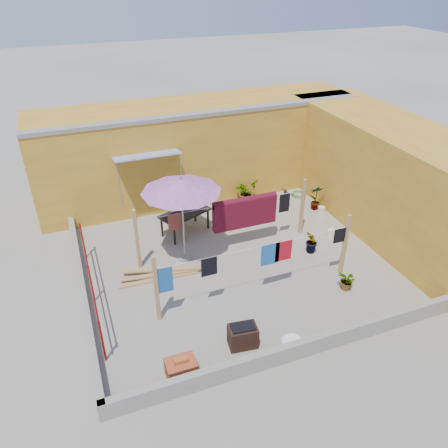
{
  "coord_description": "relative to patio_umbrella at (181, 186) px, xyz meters",
  "views": [
    {
      "loc": [
        -3.81,
        -9.07,
        7.25
      ],
      "look_at": [
        -0.22,
        0.3,
        1.16
      ],
      "focal_mm": 35.0,
      "sensor_mm": 36.0,
      "label": 1
    }
  ],
  "objects": [
    {
      "name": "plant_right_c",
      "position": [
        3.48,
        -2.78,
        -2.01
      ],
      "size": [
        0.47,
        0.53,
        0.53
      ],
      "primitive_type": "imported",
      "rotation": [
        0.0,
        0.0,
        4.84
      ],
      "color": "#175317",
      "rests_on": "ground"
    },
    {
      "name": "white_basin",
      "position": [
        1.29,
        -3.93,
        -2.23
      ],
      "size": [
        0.49,
        0.49,
        0.08
      ],
      "color": "silver",
      "rests_on": "ground"
    },
    {
      "name": "brazier",
      "position": [
        0.25,
        -3.57,
        -2.01
      ],
      "size": [
        0.66,
        0.49,
        0.56
      ],
      "color": "#311B13",
      "rests_on": "ground"
    },
    {
      "name": "wall_back",
      "position": [
        1.73,
        3.96,
        -0.67
      ],
      "size": [
        11.0,
        3.27,
        3.21
      ],
      "color": "gold",
      "rests_on": "ground"
    },
    {
      "name": "parapet_front",
      "position": [
        1.24,
        -4.31,
        -2.06
      ],
      "size": [
        8.3,
        0.16,
        0.44
      ],
      "primitive_type": "cube",
      "color": "gray",
      "rests_on": "ground"
    },
    {
      "name": "red_railing",
      "position": [
        -2.61,
        -0.93,
        -1.56
      ],
      "size": [
        0.05,
        4.2,
        1.1
      ],
      "color": "maroon",
      "rests_on": "ground"
    },
    {
      "name": "plant_right_a",
      "position": [
        4.94,
        1.17,
        -1.82
      ],
      "size": [
        0.54,
        0.42,
        0.91
      ],
      "primitive_type": "imported",
      "rotation": [
        0.0,
        0.0,
        2.93
      ],
      "color": "#175317",
      "rests_on": "ground"
    },
    {
      "name": "ground",
      "position": [
        1.24,
        -0.73,
        -2.28
      ],
      "size": [
        80.0,
        80.0,
        0.0
      ],
      "primitive_type": "plane",
      "color": "#9E998E",
      "rests_on": "ground"
    },
    {
      "name": "clothesline_rig",
      "position": [
        1.71,
        -0.19,
        -1.22
      ],
      "size": [
        5.09,
        2.35,
        1.8
      ],
      "color": "tan",
      "rests_on": "ground"
    },
    {
      "name": "water_jug_b",
      "position": [
        4.94,
        0.77,
        -2.13
      ],
      "size": [
        0.21,
        0.21,
        0.33
      ],
      "color": "silver",
      "rests_on": "ground"
    },
    {
      "name": "brick_stack",
      "position": [
        -1.24,
        -3.93,
        -2.05
      ],
      "size": [
        0.61,
        0.45,
        0.53
      ],
      "color": "#AE4F28",
      "rests_on": "ground"
    },
    {
      "name": "lumber_pile",
      "position": [
        -0.85,
        -0.56,
        -2.21
      ],
      "size": [
        2.24,
        0.71,
        0.14
      ],
      "color": "tan",
      "rests_on": "ground"
    },
    {
      "name": "parapet_left",
      "position": [
        -2.84,
        -0.73,
        -2.06
      ],
      "size": [
        0.16,
        7.3,
        0.44
      ],
      "primitive_type": "cube",
      "color": "gray",
      "rests_on": "ground"
    },
    {
      "name": "plant_back_a",
      "position": [
        2.95,
        2.47,
        -1.86
      ],
      "size": [
        0.97,
        0.93,
        0.83
      ],
      "primitive_type": "imported",
      "rotation": [
        0.0,
        0.0,
        0.53
      ],
      "color": "#175317",
      "rests_on": "ground"
    },
    {
      "name": "wall_right",
      "position": [
        6.44,
        -0.73,
        -0.68
      ],
      "size": [
        2.4,
        9.0,
        3.2
      ],
      "primitive_type": "cube",
      "color": "gold",
      "rests_on": "ground"
    },
    {
      "name": "plant_back_b",
      "position": [
        4.07,
        1.75,
        -1.94
      ],
      "size": [
        0.41,
        0.41,
        0.67
      ],
      "primitive_type": "imported",
      "rotation": [
        0.0,
        0.0,
        1.47
      ],
      "color": "#175317",
      "rests_on": "ground"
    },
    {
      "name": "water_jug_a",
      "position": [
        4.46,
        -0.52,
        -2.14
      ],
      "size": [
        0.19,
        0.19,
        0.3
      ],
      "color": "silver",
      "rests_on": "ground"
    },
    {
      "name": "outdoor_table",
      "position": [
        0.42,
        1.34,
        -1.63
      ],
      "size": [
        1.7,
        1.3,
        0.71
      ],
      "color": "black",
      "rests_on": "ground"
    },
    {
      "name": "patio_umbrella",
      "position": [
        0.0,
        0.0,
        0.0
      ],
      "size": [
        2.34,
        2.34,
        2.54
      ],
      "color": "gray",
      "rests_on": "ground"
    },
    {
      "name": "plant_right_b",
      "position": [
        3.47,
        -1.03,
        -1.91
      ],
      "size": [
        0.46,
        0.5,
        0.74
      ],
      "primitive_type": "imported",
      "rotation": [
        0.0,
        0.0,
        4.32
      ],
      "color": "#175317",
      "rests_on": "ground"
    },
    {
      "name": "green_hose",
      "position": [
        4.94,
        2.28,
        -2.24
      ],
      "size": [
        0.56,
        0.56,
        0.08
      ],
      "color": "#1B7C28",
      "rests_on": "ground"
    }
  ]
}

